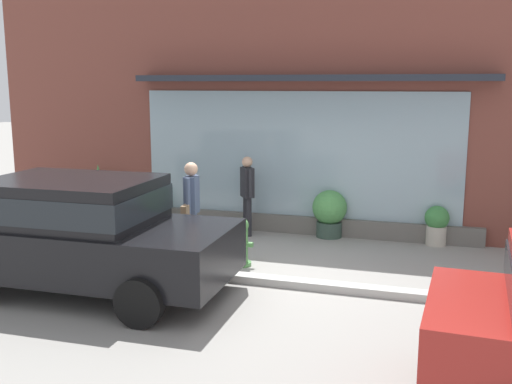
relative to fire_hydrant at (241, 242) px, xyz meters
name	(u,v)px	position (x,y,z in m)	size (l,w,h in m)	color
ground_plane	(264,279)	(0.56, -0.58, -0.40)	(60.00, 60.00, 0.00)	gray
curb_strip	(260,280)	(0.56, -0.78, -0.34)	(14.00, 0.24, 0.12)	#B2B2AD
storefront	(310,114)	(0.56, 2.61, 2.00)	(14.00, 0.81, 4.90)	brown
fire_hydrant	(241,242)	(0.00, 0.00, 0.00)	(0.40, 0.36, 0.81)	#4C8C47
pedestrian_with_handbag	(191,205)	(-0.87, -0.03, 0.59)	(0.23, 0.64, 1.70)	#475675
pedestrian_passerby	(247,190)	(-0.52, 1.92, 0.52)	(0.35, 0.43, 1.58)	#232328
parked_car_black	(81,229)	(-1.80, -1.87, 0.53)	(4.26, 2.15, 1.66)	black
potted_plant_window_center	(99,194)	(-4.02, 2.16, 0.20)	(0.45, 0.45, 1.26)	#B7B2A3
potted_plant_window_right	(153,207)	(-2.69, 2.10, 0.00)	(0.49, 0.49, 0.76)	#9E6042
potted_plant_doorstep	(437,224)	(3.09, 2.29, 0.01)	(0.45, 0.45, 0.75)	#B7B2A3
potted_plant_trailing_edge	(330,212)	(1.06, 2.28, 0.10)	(0.68, 0.68, 0.93)	#33473D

